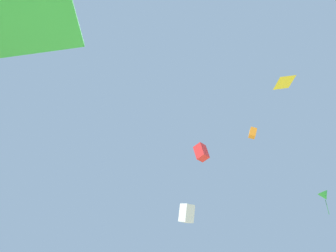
{
  "coord_description": "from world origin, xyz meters",
  "views": [
    {
      "loc": [
        2.03,
        -0.29,
        0.93
      ],
      "look_at": [
        0.25,
        2.58,
        2.96
      ],
      "focal_mm": 35.08,
      "sensor_mm": 36.0,
      "label": 1
    }
  ],
  "objects_px": {
    "distant_kite_orange_mid_right": "(253,133)",
    "distant_kite_yellow_low_left": "(284,82)",
    "distant_kite_green_mid_left": "(324,196)",
    "distant_kite_red_high_right": "(201,152)",
    "distant_kite_white_overhead_distant": "(187,213)"
  },
  "relations": [
    {
      "from": "distant_kite_yellow_low_left",
      "to": "distant_kite_white_overhead_distant",
      "type": "bearing_deg",
      "value": 164.3
    },
    {
      "from": "distant_kite_white_overhead_distant",
      "to": "distant_kite_yellow_low_left",
      "type": "bearing_deg",
      "value": -15.7
    },
    {
      "from": "distant_kite_white_overhead_distant",
      "to": "distant_kite_red_high_right",
      "type": "distance_m",
      "value": 3.93
    },
    {
      "from": "distant_kite_orange_mid_right",
      "to": "distant_kite_yellow_low_left",
      "type": "distance_m",
      "value": 17.45
    },
    {
      "from": "distant_kite_white_overhead_distant",
      "to": "distant_kite_red_high_right",
      "type": "bearing_deg",
      "value": 59.37
    },
    {
      "from": "distant_kite_green_mid_left",
      "to": "distant_kite_red_high_right",
      "type": "distance_m",
      "value": 14.02
    },
    {
      "from": "distant_kite_orange_mid_right",
      "to": "distant_kite_yellow_low_left",
      "type": "relative_size",
      "value": 1.22
    },
    {
      "from": "distant_kite_yellow_low_left",
      "to": "distant_kite_red_high_right",
      "type": "bearing_deg",
      "value": 154.47
    },
    {
      "from": "distant_kite_orange_mid_right",
      "to": "distant_kite_red_high_right",
      "type": "bearing_deg",
      "value": -89.01
    },
    {
      "from": "distant_kite_orange_mid_right",
      "to": "distant_kite_red_high_right",
      "type": "xyz_separation_m",
      "value": [
        0.21,
        -12.38,
        -7.37
      ]
    },
    {
      "from": "distant_kite_orange_mid_right",
      "to": "distant_kite_green_mid_left",
      "type": "height_order",
      "value": "distant_kite_orange_mid_right"
    },
    {
      "from": "distant_kite_orange_mid_right",
      "to": "distant_kite_red_high_right",
      "type": "relative_size",
      "value": 1.12
    },
    {
      "from": "distant_kite_white_overhead_distant",
      "to": "distant_kite_orange_mid_right",
      "type": "relative_size",
      "value": 0.89
    },
    {
      "from": "distant_kite_white_overhead_distant",
      "to": "distant_kite_yellow_low_left",
      "type": "relative_size",
      "value": 1.09
    },
    {
      "from": "distant_kite_white_overhead_distant",
      "to": "distant_kite_orange_mid_right",
      "type": "distance_m",
      "value": 17.38
    }
  ]
}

